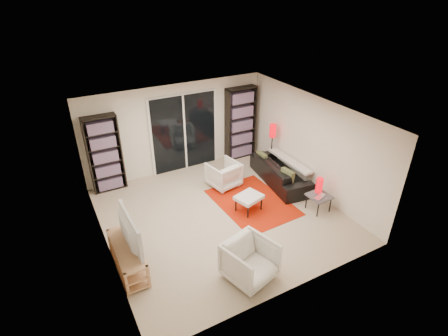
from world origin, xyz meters
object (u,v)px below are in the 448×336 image
at_px(armchair_front, 250,261).
at_px(floor_lamp, 272,135).
at_px(tv_stand, 128,257).
at_px(sofa, 280,172).
at_px(bookshelf_right, 241,123).
at_px(side_table, 319,197).
at_px(armchair_back, 224,174).
at_px(ottoman, 249,198).
at_px(bookshelf_left, 105,154).

bearing_deg(armchair_front, floor_lamp, 34.05).
xyz_separation_m(tv_stand, sofa, (4.33, 1.17, 0.04)).
relative_size(bookshelf_right, side_table, 4.30).
relative_size(sofa, armchair_back, 2.80).
relative_size(ottoman, side_table, 1.40).
distance_m(bookshelf_right, sofa, 1.96).
height_order(bookshelf_right, armchair_front, bookshelf_right).
distance_m(bookshelf_left, ottoman, 3.66).
bearing_deg(armchair_back, ottoman, 78.80).
height_order(tv_stand, ottoman, tv_stand).
bearing_deg(ottoman, armchair_back, 89.41).
xyz_separation_m(tv_stand, ottoman, (2.92, 0.48, 0.08)).
bearing_deg(bookshelf_right, tv_stand, -144.55).
xyz_separation_m(bookshelf_left, sofa, (4.00, -1.80, -0.68)).
xyz_separation_m(sofa, side_table, (0.01, -1.45, 0.06)).
distance_m(bookshelf_right, armchair_front, 4.88).
bearing_deg(side_table, sofa, 90.52).
xyz_separation_m(sofa, floor_lamp, (0.21, 0.73, 0.70)).
relative_size(bookshelf_left, bookshelf_right, 0.93).
bearing_deg(armchair_back, floor_lamp, 176.28).
bearing_deg(ottoman, bookshelf_right, 63.30).
height_order(armchair_front, floor_lamp, floor_lamp).
relative_size(bookshelf_right, sofa, 1.02).
relative_size(bookshelf_left, tv_stand, 1.44).
relative_size(bookshelf_right, ottoman, 3.07).
distance_m(bookshelf_left, bookshelf_right, 3.85).
height_order(bookshelf_left, ottoman, bookshelf_left).
distance_m(side_table, floor_lamp, 2.29).
height_order(armchair_back, armchair_front, armchair_front).
bearing_deg(side_table, bookshelf_left, 141.02).
xyz_separation_m(ottoman, side_table, (1.42, -0.75, 0.01)).
distance_m(bookshelf_left, floor_lamp, 4.35).
xyz_separation_m(bookshelf_left, side_table, (4.01, -3.25, -0.62)).
height_order(ottoman, side_table, same).
relative_size(bookshelf_right, floor_lamp, 1.59).
bearing_deg(floor_lamp, ottoman, -138.52).
xyz_separation_m(bookshelf_left, armchair_front, (1.52, -4.24, -0.60)).
distance_m(tv_stand, ottoman, 2.96).
height_order(armchair_back, floor_lamp, floor_lamp).
relative_size(bookshelf_right, armchair_back, 2.86).
height_order(bookshelf_left, tv_stand, bookshelf_left).
height_order(bookshelf_left, armchair_front, bookshelf_left).
bearing_deg(floor_lamp, side_table, -95.27).
relative_size(tv_stand, armchair_back, 1.85).
height_order(bookshelf_left, armchair_back, bookshelf_left).
xyz_separation_m(bookshelf_right, ottoman, (-1.26, -2.50, -0.70)).
bearing_deg(ottoman, floor_lamp, 41.48).
xyz_separation_m(sofa, armchair_back, (-1.39, 0.54, 0.03)).
relative_size(tv_stand, armchair_front, 1.64).
distance_m(sofa, ottoman, 1.57).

